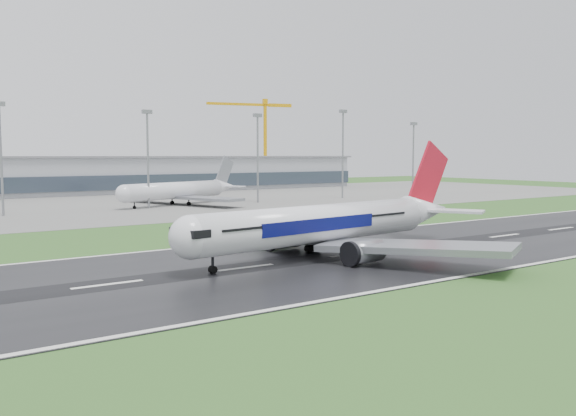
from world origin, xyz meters
TOP-DOWN VIEW (x-y plane):
  - ground at (0.00, 0.00)m, footprint 520.00×520.00m
  - runway at (0.00, 0.00)m, footprint 400.00×45.00m
  - apron at (0.00, 125.00)m, footprint 400.00×130.00m
  - terminal at (0.00, 185.00)m, footprint 240.00×36.00m
  - main_airliner at (-22.12, 1.64)m, footprint 67.08×64.56m
  - parked_airliner at (-2.21, 106.52)m, footprint 65.21×63.02m
  - tower_crane at (90.29, 200.00)m, footprint 45.72×14.49m
  - floodmast_1 at (-55.69, 100.00)m, footprint 0.64×0.64m
  - floodmast_2 at (-15.17, 100.00)m, footprint 0.64×0.64m
  - floodmast_3 at (23.77, 100.00)m, footprint 0.64×0.64m
  - floodmast_4 at (61.12, 100.00)m, footprint 0.64×0.64m
  - floodmast_5 at (98.55, 100.00)m, footprint 0.64×0.64m

SIDE VIEW (x-z plane):
  - ground at x=0.00m, z-range 0.00..0.00m
  - apron at x=0.00m, z-range 0.00..0.08m
  - runway at x=0.00m, z-range 0.00..0.10m
  - terminal at x=0.00m, z-range 0.00..15.00m
  - parked_airliner at x=-2.21m, z-range 0.08..15.34m
  - main_airliner at x=-22.12m, z-range 0.10..17.99m
  - floodmast_5 at x=98.55m, z-range 0.00..28.33m
  - floodmast_2 at x=-15.17m, z-range 0.00..28.54m
  - floodmast_3 at x=23.77m, z-range 0.00..28.93m
  - floodmast_1 at x=-55.69m, z-range 0.00..28.96m
  - floodmast_4 at x=61.12m, z-range 0.00..31.81m
  - tower_crane at x=90.29m, z-range 0.00..45.90m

